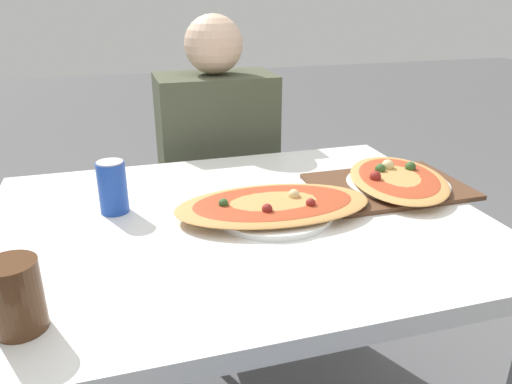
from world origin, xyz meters
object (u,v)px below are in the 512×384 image
dining_table (239,247)px  chair_far_seated (213,191)px  drink_glass (16,296)px  person_seated (218,155)px  pizza_main (273,206)px  pizza_second (398,180)px  soda_can (113,187)px

dining_table → chair_far_seated: chair_far_seated is taller
drink_glass → dining_table: bearing=34.5°
person_seated → drink_glass: person_seated is taller
pizza_main → drink_glass: drink_glass is taller
chair_far_seated → person_seated: (0.00, -0.11, 0.18)m
dining_table → pizza_second: bearing=8.5°
chair_far_seated → drink_glass: bearing=64.0°
dining_table → person_seated: bearing=81.9°
pizza_main → pizza_second: size_ratio=1.13×
person_seated → pizza_main: (-0.01, -0.65, 0.08)m
dining_table → soda_can: size_ratio=8.97×
chair_far_seated → person_seated: 0.22m
person_seated → soda_can: (-0.36, -0.54, 0.12)m
chair_far_seated → soda_can: size_ratio=7.09×
person_seated → pizza_main: 0.66m
person_seated → dining_table: bearing=81.9°
soda_can → drink_glass: 0.44m
pizza_second → person_seated: bearing=121.4°
chair_far_seated → soda_can: (-0.36, -0.65, 0.31)m
pizza_main → chair_far_seated: bearing=89.3°
dining_table → drink_glass: 0.53m
chair_far_seated → person_seated: bearing=90.0°
person_seated → soda_can: size_ratio=9.24×
chair_far_seated → drink_glass: size_ratio=7.57×
dining_table → pizza_main: bearing=1.1°
drink_glass → chair_far_seated: bearing=64.0°
pizza_second → soda_can: bearing=176.0°
dining_table → drink_glass: drink_glass is taller
soda_can → dining_table: bearing=-23.6°
drink_glass → pizza_second: bearing=22.3°
pizza_main → soda_can: soda_can is taller
dining_table → drink_glass: size_ratio=9.58×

